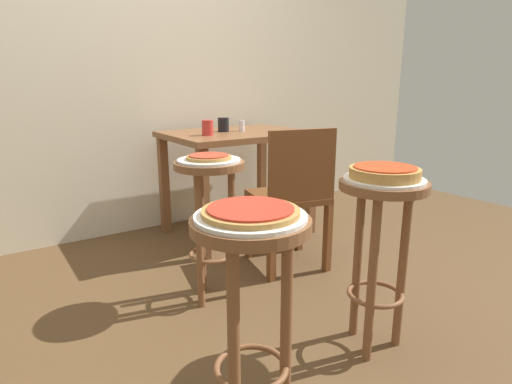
{
  "coord_description": "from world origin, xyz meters",
  "views": [
    {
      "loc": [
        -0.96,
        -1.44,
        1.09
      ],
      "look_at": [
        -0.02,
        -0.04,
        0.65
      ],
      "focal_mm": 29.46,
      "sensor_mm": 36.0,
      "label": 1
    }
  ],
  "objects": [
    {
      "name": "back_wall",
      "position": [
        0.0,
        1.65,
        1.5
      ],
      "size": [
        6.0,
        0.1,
        3.0
      ],
      "primitive_type": "cube",
      "color": "beige",
      "rests_on": "ground_plane"
    },
    {
      "name": "cup_far_edge",
      "position": [
        0.53,
        1.18,
        0.8
      ],
      "size": [
        0.08,
        0.08,
        0.1
      ],
      "primitive_type": "cylinder",
      "color": "black",
      "rests_on": "dining_table"
    },
    {
      "name": "serving_plate_leftside",
      "position": [
        -0.03,
        0.35,
        0.73
      ],
      "size": [
        0.31,
        0.31,
        0.01
      ],
      "primitive_type": "cylinder",
      "color": "silver",
      "rests_on": "stool_leftside"
    },
    {
      "name": "stool_middle",
      "position": [
        0.33,
        -0.41,
        0.52
      ],
      "size": [
        0.34,
        0.34,
        0.72
      ],
      "color": "brown",
      "rests_on": "ground_plane"
    },
    {
      "name": "condiment_shaker",
      "position": [
        0.65,
        1.13,
        0.79
      ],
      "size": [
        0.04,
        0.04,
        0.08
      ],
      "primitive_type": "cylinder",
      "color": "white",
      "rests_on": "dining_table"
    },
    {
      "name": "cup_near_edge",
      "position": [
        0.33,
        1.05,
        0.81
      ],
      "size": [
        0.08,
        0.08,
        0.1
      ],
      "primitive_type": "cylinder",
      "color": "red",
      "rests_on": "dining_table"
    },
    {
      "name": "pizza_foreground",
      "position": [
        -0.35,
        -0.51,
        0.74
      ],
      "size": [
        0.28,
        0.28,
        0.02
      ],
      "color": "#B78442",
      "rests_on": "serving_plate_foreground"
    },
    {
      "name": "stool_leftside",
      "position": [
        -0.03,
        0.35,
        0.52
      ],
      "size": [
        0.34,
        0.34,
        0.72
      ],
      "color": "brown",
      "rests_on": "ground_plane"
    },
    {
      "name": "serving_plate_foreground",
      "position": [
        -0.35,
        -0.51,
        0.73
      ],
      "size": [
        0.32,
        0.32,
        0.01
      ],
      "primitive_type": "cylinder",
      "color": "white",
      "rests_on": "stool_foreground"
    },
    {
      "name": "serving_plate_middle",
      "position": [
        0.33,
        -0.41,
        0.73
      ],
      "size": [
        0.31,
        0.31,
        0.01
      ],
      "primitive_type": "cylinder",
      "color": "white",
      "rests_on": "stool_middle"
    },
    {
      "name": "dining_table",
      "position": [
        0.61,
        1.13,
        0.63
      ],
      "size": [
        0.98,
        0.73,
        0.75
      ],
      "color": "brown",
      "rests_on": "ground_plane"
    },
    {
      "name": "stool_foreground",
      "position": [
        -0.35,
        -0.51,
        0.52
      ],
      "size": [
        0.34,
        0.34,
        0.72
      ],
      "color": "brown",
      "rests_on": "ground_plane"
    },
    {
      "name": "wooden_chair",
      "position": [
        0.54,
        0.4,
        0.47
      ],
      "size": [
        0.48,
        0.48,
        0.85
      ],
      "color": "brown",
      "rests_on": "ground_plane"
    },
    {
      "name": "pizza_leftside",
      "position": [
        -0.03,
        0.35,
        0.74
      ],
      "size": [
        0.22,
        0.22,
        0.02
      ],
      "color": "#B78442",
      "rests_on": "serving_plate_leftside"
    },
    {
      "name": "pizza_middle",
      "position": [
        0.33,
        -0.41,
        0.76
      ],
      "size": [
        0.27,
        0.27,
        0.05
      ],
      "color": "#B78442",
      "rests_on": "serving_plate_middle"
    },
    {
      "name": "ground_plane",
      "position": [
        0.0,
        0.0,
        0.0
      ],
      "size": [
        6.0,
        6.0,
        0.0
      ],
      "primitive_type": "plane",
      "color": "brown"
    }
  ]
}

